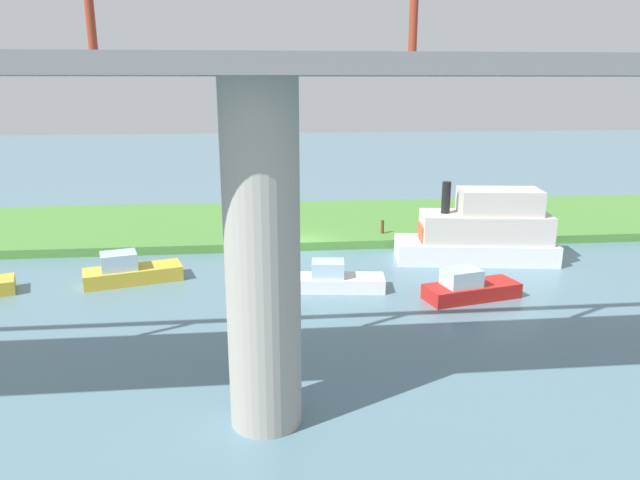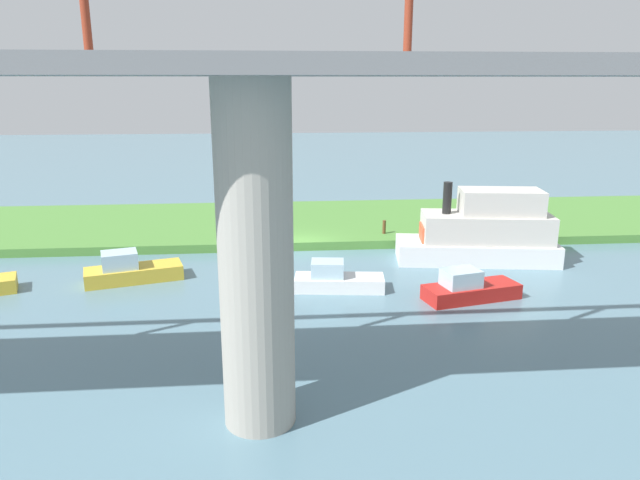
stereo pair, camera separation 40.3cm
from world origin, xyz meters
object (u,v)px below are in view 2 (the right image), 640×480
Objects in this scene: motorboat_white at (336,279)px; houseboat_blue at (131,270)px; skiff_small at (469,288)px; person_on_bank at (260,228)px; motorboat_red at (483,233)px; mooring_post at (384,227)px; bridge_pylon at (256,261)px.

motorboat_white is 10.12m from houseboat_blue.
skiff_small is at bearing 166.16° from houseboat_blue.
person_on_bank is 0.16× the size of motorboat_red.
person_on_bank is at bearing -63.94° from motorboat_white.
motorboat_red is at bearing -114.86° from skiff_small.
houseboat_blue is (18.26, 1.73, -1.06)m from motorboat_red.
motorboat_red is (-4.50, 4.45, 0.70)m from mooring_post.
motorboat_red is at bearing -129.07° from bridge_pylon.
mooring_post is (-7.48, -0.87, -0.29)m from person_on_bank.
person_on_bank is 13.15m from skiff_small.
mooring_post is at bearing -155.83° from houseboat_blue.
person_on_bank is at bearing 6.60° from mooring_post.
motorboat_white is at bearing 64.94° from mooring_post.
motorboat_red is 9.26m from motorboat_white.
person_on_bank is at bearing -139.78° from houseboat_blue.
person_on_bank is 1.70× the size of mooring_post.
motorboat_red reaches higher than skiff_small.
houseboat_blue is at bearing -13.84° from skiff_small.
bridge_pylon is at bearing 72.27° from motorboat_white.
motorboat_white is (3.86, 8.27, -0.41)m from mooring_post.
motorboat_white is (-3.42, -10.70, -4.31)m from bridge_pylon.
person_on_bank is 0.32× the size of motorboat_white.
skiff_small is at bearing 135.67° from person_on_bank.
skiff_small is 6.04m from motorboat_white.
motorboat_white is at bearing 168.10° from houseboat_blue.
bridge_pylon is 2.10× the size of skiff_small.
motorboat_white reaches higher than mooring_post.
skiff_small is at bearing 65.14° from motorboat_red.
person_on_bank is 8.25m from houseboat_blue.
skiff_small is at bearing 162.92° from motorboat_white.
houseboat_blue reaches higher than motorboat_white.
mooring_post is 0.19× the size of motorboat_white.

